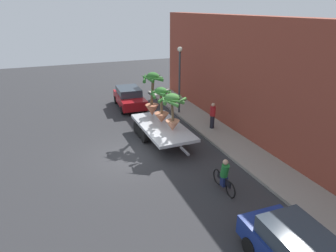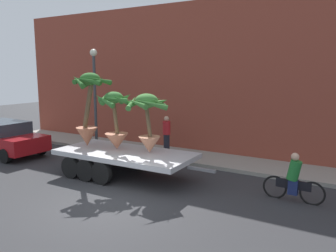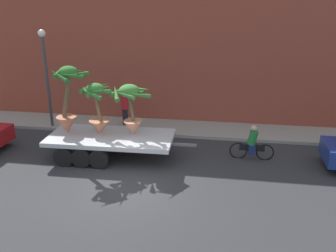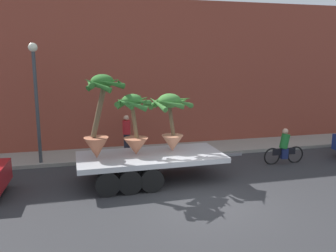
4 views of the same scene
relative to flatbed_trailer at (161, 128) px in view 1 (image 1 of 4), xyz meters
name	(u,v)px [view 1 (image 1 of 4)]	position (x,y,z in m)	size (l,w,h in m)	color
ground_plane	(129,157)	(1.56, -2.43, -0.75)	(60.00, 60.00, 0.00)	#2D2D30
sidewalk	(226,139)	(1.56, 3.67, -0.68)	(24.00, 2.20, 0.15)	gray
building_facade	(255,80)	(1.56, 5.37, 2.80)	(24.00, 1.20, 7.12)	brown
flatbed_trailer	(161,128)	(0.00, 0.00, 0.00)	(6.23, 2.47, 0.98)	#B7BABF
potted_palm_rear	(152,94)	(-1.50, -0.01, 1.71)	(1.45, 1.46, 2.89)	#B26647
potted_palm_middle	(161,105)	(-0.29, 0.15, 1.36)	(1.35, 1.42, 2.19)	#C17251
potted_palm_front	(172,109)	(1.08, 0.31, 1.51)	(1.75, 1.83, 2.15)	tan
cyclist	(224,177)	(6.12, 0.71, -0.09)	(1.84, 0.34, 1.54)	black
trailing_car	(129,97)	(-6.78, -0.19, 0.07)	(4.41, 2.11, 1.58)	maroon
pedestrian_near_gate	(213,115)	(-0.13, 3.63, 0.29)	(0.36, 0.36, 1.71)	black
street_lamp	(180,72)	(-3.80, 2.87, 2.48)	(0.36, 0.36, 4.83)	#383D42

